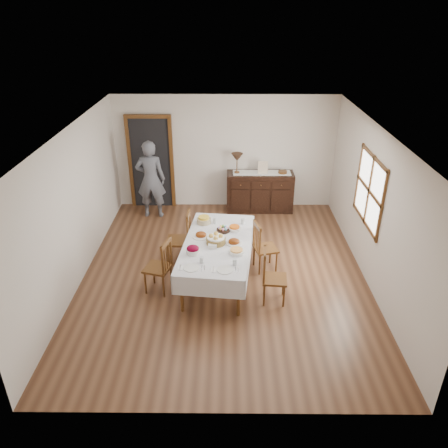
{
  "coord_description": "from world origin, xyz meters",
  "views": [
    {
      "loc": [
        0.06,
        -6.6,
        4.37
      ],
      "look_at": [
        0.0,
        0.1,
        0.95
      ],
      "focal_mm": 35.0,
      "sensor_mm": 36.0,
      "label": 1
    }
  ],
  "objects_px": {
    "table_lamp": "(237,158)",
    "chair_right_far": "(263,246)",
    "chair_right_near": "(272,276)",
    "chair_left_far": "(181,238)",
    "sideboard": "(260,192)",
    "person": "(151,177)",
    "dining_table": "(218,247)",
    "chair_left_near": "(160,266)"
  },
  "relations": [
    {
      "from": "chair_left_far",
      "to": "person",
      "type": "distance_m",
      "value": 2.22
    },
    {
      "from": "dining_table",
      "to": "chair_left_far",
      "type": "xyz_separation_m",
      "value": [
        -0.68,
        0.57,
        -0.14
      ]
    },
    {
      "from": "chair_right_near",
      "to": "chair_left_near",
      "type": "bearing_deg",
      "value": 86.79
    },
    {
      "from": "chair_left_near",
      "to": "person",
      "type": "height_order",
      "value": "person"
    },
    {
      "from": "chair_left_far",
      "to": "table_lamp",
      "type": "height_order",
      "value": "table_lamp"
    },
    {
      "from": "sideboard",
      "to": "person",
      "type": "bearing_deg",
      "value": -172.16
    },
    {
      "from": "chair_left_near",
      "to": "chair_right_far",
      "type": "height_order",
      "value": "chair_left_near"
    },
    {
      "from": "dining_table",
      "to": "table_lamp",
      "type": "xyz_separation_m",
      "value": [
        0.37,
        2.92,
        0.6
      ]
    },
    {
      "from": "chair_right_near",
      "to": "chair_right_far",
      "type": "distance_m",
      "value": 0.94
    },
    {
      "from": "chair_left_near",
      "to": "sideboard",
      "type": "distance_m",
      "value": 3.73
    },
    {
      "from": "chair_right_near",
      "to": "chair_left_far",
      "type": "bearing_deg",
      "value": 58.32
    },
    {
      "from": "sideboard",
      "to": "table_lamp",
      "type": "distance_m",
      "value": 0.97
    },
    {
      "from": "chair_left_far",
      "to": "dining_table",
      "type": "bearing_deg",
      "value": 50.77
    },
    {
      "from": "chair_right_near",
      "to": "chair_right_far",
      "type": "relative_size",
      "value": 0.98
    },
    {
      "from": "chair_left_near",
      "to": "chair_right_near",
      "type": "xyz_separation_m",
      "value": [
        1.82,
        -0.26,
        -0.02
      ]
    },
    {
      "from": "dining_table",
      "to": "person",
      "type": "bearing_deg",
      "value": 126.92
    },
    {
      "from": "chair_left_near",
      "to": "sideboard",
      "type": "relative_size",
      "value": 0.64
    },
    {
      "from": "person",
      "to": "table_lamp",
      "type": "bearing_deg",
      "value": -169.26
    },
    {
      "from": "dining_table",
      "to": "chair_right_near",
      "type": "relative_size",
      "value": 2.49
    },
    {
      "from": "chair_right_far",
      "to": "chair_left_far",
      "type": "bearing_deg",
      "value": 66.36
    },
    {
      "from": "chair_right_far",
      "to": "person",
      "type": "xyz_separation_m",
      "value": [
        -2.33,
        2.22,
        0.46
      ]
    },
    {
      "from": "dining_table",
      "to": "chair_right_far",
      "type": "bearing_deg",
      "value": 30.04
    },
    {
      "from": "chair_right_near",
      "to": "sideboard",
      "type": "relative_size",
      "value": 0.61
    },
    {
      "from": "chair_right_near",
      "to": "table_lamp",
      "type": "xyz_separation_m",
      "value": [
        -0.5,
        3.5,
        0.8
      ]
    },
    {
      "from": "chair_right_near",
      "to": "sideboard",
      "type": "bearing_deg",
      "value": 4.31
    },
    {
      "from": "chair_left_far",
      "to": "chair_right_near",
      "type": "bearing_deg",
      "value": 54.23
    },
    {
      "from": "person",
      "to": "table_lamp",
      "type": "height_order",
      "value": "person"
    },
    {
      "from": "chair_left_far",
      "to": "chair_right_near",
      "type": "xyz_separation_m",
      "value": [
        1.55,
        -1.15,
        -0.06
      ]
    },
    {
      "from": "chair_right_near",
      "to": "dining_table",
      "type": "bearing_deg",
      "value": 61.22
    },
    {
      "from": "person",
      "to": "chair_right_far",
      "type": "bearing_deg",
      "value": 136.94
    },
    {
      "from": "chair_left_far",
      "to": "sideboard",
      "type": "xyz_separation_m",
      "value": [
        1.59,
        2.34,
        -0.07
      ]
    },
    {
      "from": "chair_left_far",
      "to": "sideboard",
      "type": "distance_m",
      "value": 2.83
    },
    {
      "from": "dining_table",
      "to": "sideboard",
      "type": "relative_size",
      "value": 1.52
    },
    {
      "from": "dining_table",
      "to": "table_lamp",
      "type": "relative_size",
      "value": 5.01
    },
    {
      "from": "chair_right_near",
      "to": "table_lamp",
      "type": "relative_size",
      "value": 2.01
    },
    {
      "from": "chair_left_far",
      "to": "person",
      "type": "height_order",
      "value": "person"
    },
    {
      "from": "chair_left_far",
      "to": "table_lamp",
      "type": "bearing_deg",
      "value": 156.73
    },
    {
      "from": "table_lamp",
      "to": "chair_right_far",
      "type": "bearing_deg",
      "value": -80.47
    },
    {
      "from": "chair_right_near",
      "to": "table_lamp",
      "type": "height_order",
      "value": "table_lamp"
    },
    {
      "from": "chair_right_near",
      "to": "chair_right_far",
      "type": "bearing_deg",
      "value": 9.19
    },
    {
      "from": "chair_right_near",
      "to": "sideboard",
      "type": "distance_m",
      "value": 3.49
    },
    {
      "from": "person",
      "to": "chair_left_near",
      "type": "bearing_deg",
      "value": 101.95
    }
  ]
}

